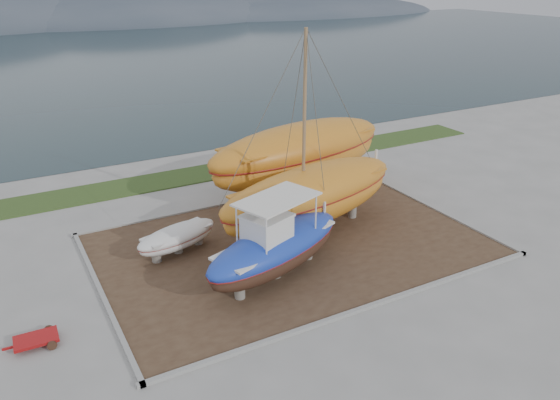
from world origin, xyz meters
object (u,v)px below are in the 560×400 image
orange_sailboat (313,138)px  blue_caique (276,239)px  red_trailer (37,341)px  white_dinghy (178,240)px  orange_bare_hull (299,160)px

orange_sailboat → blue_caique: bearing=-152.9°
blue_caique → red_trailer: size_ratio=3.40×
blue_caique → red_trailer: (-9.74, 0.07, -1.75)m
red_trailer → orange_sailboat: bearing=13.5°
white_dinghy → red_trailer: (-6.74, -4.12, -0.54)m
orange_sailboat → red_trailer: bearing=-180.0°
red_trailer → white_dinghy: bearing=33.2°
orange_sailboat → orange_bare_hull: (2.33, 5.06, -3.00)m
white_dinghy → red_trailer: white_dinghy is taller
white_dinghy → orange_bare_hull: 9.67m
blue_caique → orange_sailboat: orange_sailboat is taller
orange_sailboat → orange_bare_hull: orange_sailboat is taller
white_dinghy → red_trailer: size_ratio=1.88×
blue_caique → white_dinghy: blue_caique is taller
red_trailer → blue_caique: bearing=1.3°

